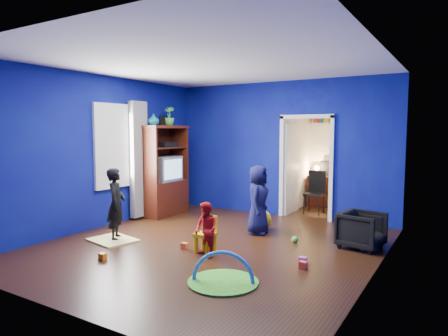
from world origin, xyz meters
The scene contains 34 objects.
floor centered at (0.00, 0.00, 0.00)m, with size 5.00×5.50×0.01m, color black.
ceiling centered at (0.00, 0.00, 2.90)m, with size 5.00×5.50×0.01m, color white.
wall_back centered at (0.00, 2.75, 1.45)m, with size 5.00×0.02×2.90m, color #0A096E.
wall_front centered at (0.00, -2.75, 1.45)m, with size 5.00×0.02×2.90m, color #0A096E.
wall_left centered at (-2.50, 0.00, 1.45)m, with size 0.02×5.50×2.90m, color #0A096E.
wall_right centered at (2.50, 0.00, 1.45)m, with size 0.02×5.50×2.90m, color #0A096E.
alcove centered at (0.60, 3.62, 1.25)m, with size 1.00×1.75×2.50m, color silver, non-canonical shape.
armchair centered at (2.10, 1.14, 0.29)m, with size 0.62×0.64×0.58m, color black.
child_black centered at (-1.57, -0.51, 0.61)m, with size 0.45×0.29×1.22m, color black.
child_navy centered at (0.30, 1.10, 0.62)m, with size 0.60×0.39×1.24m, color #0F1437.
toddler_red centered at (0.25, -0.50, 0.41)m, with size 0.39×0.31×0.81m, color red.
vase centered at (-2.21, 1.20, 2.08)m, with size 0.23×0.23×0.24m, color #0C5F62.
potted_plant centered at (-2.21, 1.72, 2.17)m, with size 0.24×0.24×0.42m, color green.
tv_armoire centered at (-2.21, 1.50, 0.98)m, with size 0.58×1.14×1.96m, color #3B1609.
crt_tv centered at (-2.17, 1.50, 1.02)m, with size 0.46×0.70×0.54m, color silver.
yellow_blanket centered at (-1.57, -0.61, 0.01)m, with size 0.75×0.60×0.03m, color #F2E07A.
hopper_ball centered at (0.25, 1.35, 0.19)m, with size 0.38×0.38×0.38m, color yellow.
kid_chair centered at (0.10, -0.30, 0.25)m, with size 0.28×0.28×0.50m, color yellow.
play_mat centered at (0.99, -1.23, 0.01)m, with size 0.87×0.87×0.02m, color green.
toy_arch centered at (0.99, -1.23, 0.02)m, with size 0.78×0.78×0.05m, color #3F8CD8.
window_left centered at (-2.48, 0.35, 1.55)m, with size 0.03×0.95×1.55m, color white.
curtain centered at (-2.37, 0.90, 1.25)m, with size 0.14×0.42×2.40m, color slate.
doorway centered at (0.60, 2.75, 1.05)m, with size 1.16×0.10×2.10m, color white.
study_desk centered at (0.60, 4.26, 0.38)m, with size 0.88×0.44×0.75m, color #3D140A.
desk_monitor centered at (0.60, 4.38, 0.95)m, with size 0.40×0.05×0.32m, color black.
desk_lamp centered at (0.32, 4.32, 0.93)m, with size 0.14×0.14×0.14m, color #FFD88C.
folding_chair centered at (0.60, 3.30, 0.46)m, with size 0.40×0.40×0.92m, color black.
book_shelf centered at (0.60, 4.37, 2.02)m, with size 0.88×0.24×0.04m, color white.
toy_0 centered at (1.65, -0.24, 0.05)m, with size 0.10×0.08×0.10m, color red.
toy_1 centered at (2.16, 1.00, 0.06)m, with size 0.11×0.11×0.11m, color #2A76EE.
toy_2 centered at (-0.94, -1.39, 0.05)m, with size 0.10×0.08×0.10m, color orange.
toy_3 centered at (1.09, 0.90, 0.06)m, with size 0.11×0.11×0.11m, color green.
toy_4 centered at (1.58, -0.06, 0.05)m, with size 0.10×0.08×0.10m, color #CB4CC2.
toy_5 centered at (-0.25, -0.36, 0.05)m, with size 0.10×0.08×0.10m, color #DB5424.
Camera 1 is at (3.44, -5.25, 1.85)m, focal length 32.00 mm.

